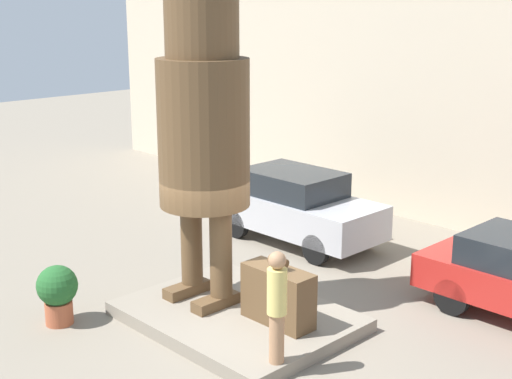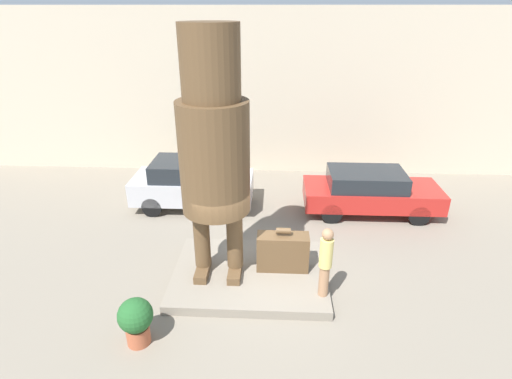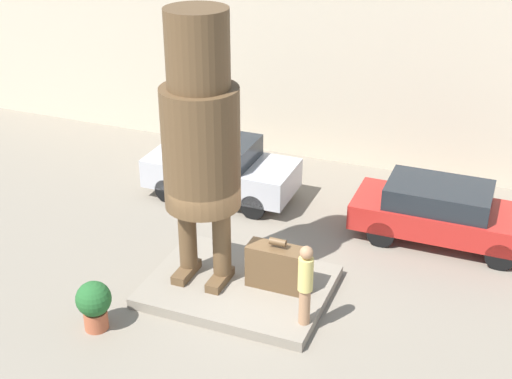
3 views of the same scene
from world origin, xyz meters
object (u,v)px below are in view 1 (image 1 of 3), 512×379
statue_figure (203,112)px  parked_car_silver (297,205)px  giant_suitcase (278,295)px  planter_pot (58,291)px  tourist (277,303)px

statue_figure → parked_car_silver: bearing=110.2°
giant_suitcase → planter_pot: 3.89m
parked_car_silver → planter_pot: bearing=-89.3°
statue_figure → giant_suitcase: 3.38m
planter_pot → giant_suitcase: bearing=39.1°
statue_figure → tourist: bearing=-17.1°
statue_figure → giant_suitcase: statue_figure is taller
giant_suitcase → tourist: bearing=-46.8°
statue_figure → tourist: (2.55, -0.79, -2.49)m
statue_figure → parked_car_silver: 5.16m
parked_car_silver → giant_suitcase: bearing=-51.1°
giant_suitcase → tourist: size_ratio=0.74×
parked_car_silver → planter_pot: size_ratio=3.76×
statue_figure → tourist: 3.65m
parked_car_silver → planter_pot: (0.08, -6.29, -0.27)m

